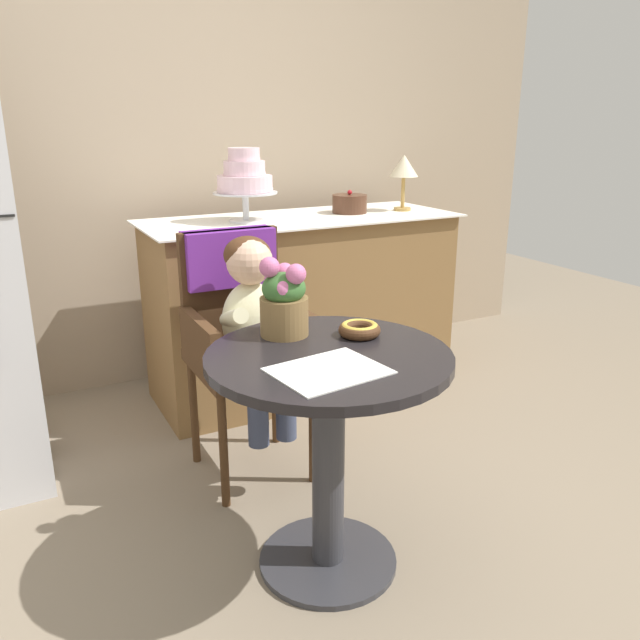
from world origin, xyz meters
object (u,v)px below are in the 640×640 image
wicker_chair (239,313)px  donut_front (360,329)px  seated_child (254,315)px  round_layer_cake (350,204)px  tiered_cake_stand (245,178)px  flower_vase (284,299)px  table_lamp (404,168)px  cafe_table (328,419)px

wicker_chair → donut_front: (0.16, -0.64, 0.10)m
wicker_chair → seated_child: size_ratio=1.31×
donut_front → round_layer_cake: bearing=61.2°
tiered_cake_stand → seated_child: bearing=-109.9°
flower_vase → round_layer_cake: round_layer_cake is taller
round_layer_cake → wicker_chair: bearing=-144.7°
seated_child → flower_vase: flower_vase is taller
round_layer_cake → table_lamp: bearing=-10.4°
seated_child → table_lamp: (1.13, 0.70, 0.44)m
flower_vase → round_layer_cake: (0.88, 1.12, 0.11)m
donut_front → round_layer_cake: size_ratio=0.74×
seated_child → donut_front: 0.52m
wicker_chair → seated_child: seated_child is taller
donut_front → flower_vase: bearing=149.7°
donut_front → tiered_cake_stand: bearing=85.1°
wicker_chair → round_layer_cake: 1.07m
cafe_table → wicker_chair: size_ratio=0.75×
cafe_table → flower_vase: flower_vase is taller
wicker_chair → donut_front: 0.67m
wicker_chair → table_lamp: table_lamp is taller
flower_vase → table_lamp: table_lamp is taller
wicker_chair → round_layer_cake: (0.84, 0.59, 0.31)m
seated_child → round_layer_cake: bearing=41.8°
cafe_table → wicker_chair: 0.74m
tiered_cake_stand → table_lamp: size_ratio=1.18×
cafe_table → round_layer_cake: 1.63m
flower_vase → round_layer_cake: size_ratio=1.41×
tiered_cake_stand → table_lamp: 0.87m
tiered_cake_stand → donut_front: bearing=-94.9°
table_lamp → cafe_table: bearing=-131.5°
wicker_chair → flower_vase: 0.56m
flower_vase → table_lamp: (1.17, 1.07, 0.28)m
wicker_chair → donut_front: size_ratio=7.27×
seated_child → flower_vase: size_ratio=2.91×
cafe_table → table_lamp: 1.80m
cafe_table → tiered_cake_stand: tiered_cake_stand is taller
round_layer_cake → seated_child: bearing=-138.2°
wicker_chair → tiered_cake_stand: size_ratio=2.83×
cafe_table → flower_vase: 0.39m
cafe_table → round_layer_cake: (0.84, 1.32, 0.44)m
donut_front → table_lamp: (0.97, 1.18, 0.37)m
wicker_chair → seated_child: bearing=-83.7°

